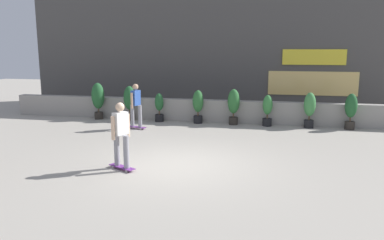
{
  "coord_description": "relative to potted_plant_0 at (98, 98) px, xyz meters",
  "views": [
    {
      "loc": [
        2.33,
        -9.29,
        2.99
      ],
      "look_at": [
        0.0,
        1.5,
        0.9
      ],
      "focal_mm": 35.48,
      "sensor_mm": 36.0,
      "label": 1
    }
  ],
  "objects": [
    {
      "name": "skater_by_wall_left",
      "position": [
        2.29,
        -1.56,
        0.03
      ],
      "size": [
        0.82,
        0.54,
        1.7
      ],
      "color": "#72338C",
      "rests_on": "ground"
    },
    {
      "name": "potted_plant_3",
      "position": [
        4.35,
        -0.0,
        -0.15
      ],
      "size": [
        0.44,
        0.44,
        1.34
      ],
      "color": "black",
      "rests_on": "ground"
    },
    {
      "name": "building_backdrop",
      "position": [
        4.99,
        4.45,
        2.34
      ],
      "size": [
        20.0,
        2.08,
        6.5
      ],
      "color": "#4C4947",
      "rests_on": "ground"
    },
    {
      "name": "potted_plant_2",
      "position": [
        2.72,
        -0.0,
        -0.3
      ],
      "size": [
        0.36,
        0.36,
        1.18
      ],
      "color": "black",
      "rests_on": "ground"
    },
    {
      "name": "skater_far_left",
      "position": [
        3.67,
        -6.3,
        0.03
      ],
      "size": [
        0.8,
        0.55,
        1.7
      ],
      "color": "#72338C",
      "rests_on": "ground"
    },
    {
      "name": "potted_plant_6",
      "position": [
        8.68,
        0.0,
        -0.15
      ],
      "size": [
        0.44,
        0.44,
        1.35
      ],
      "color": "black",
      "rests_on": "ground"
    },
    {
      "name": "potted_plant_0",
      "position": [
        0.0,
        0.0,
        0.0
      ],
      "size": [
        0.54,
        0.54,
        1.56
      ],
      "color": "#2D2823",
      "rests_on": "ground"
    },
    {
      "name": "potted_plant_5",
      "position": [
        7.11,
        0.0,
        -0.26
      ],
      "size": [
        0.38,
        0.38,
        1.22
      ],
      "color": "black",
      "rests_on": "ground"
    },
    {
      "name": "potted_plant_4",
      "position": [
        5.79,
        -0.0,
        -0.1
      ],
      "size": [
        0.47,
        0.47,
        1.42
      ],
      "color": "#2D2823",
      "rests_on": "ground"
    },
    {
      "name": "potted_plant_7",
      "position": [
        10.15,
        0.0,
        -0.15
      ],
      "size": [
        0.44,
        0.44,
        1.35
      ],
      "color": "#2D2823",
      "rests_on": "ground"
    },
    {
      "name": "planter_wall",
      "position": [
        4.98,
        0.45,
        -0.46
      ],
      "size": [
        18.0,
        0.4,
        0.9
      ],
      "primitive_type": "cube",
      "color": "gray",
      "rests_on": "ground"
    },
    {
      "name": "ground_plane",
      "position": [
        4.98,
        -5.55,
        -0.91
      ],
      "size": [
        48.0,
        48.0,
        0.0
      ],
      "primitive_type": "plane",
      "color": "#A8A093"
    },
    {
      "name": "potted_plant_1",
      "position": [
        1.42,
        -0.0,
        -0.07
      ],
      "size": [
        0.49,
        0.49,
        1.45
      ],
      "color": "brown",
      "rests_on": "ground"
    }
  ]
}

